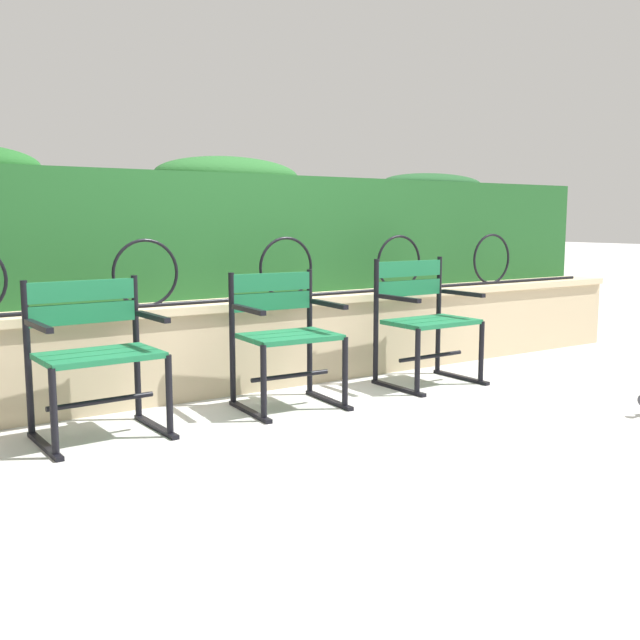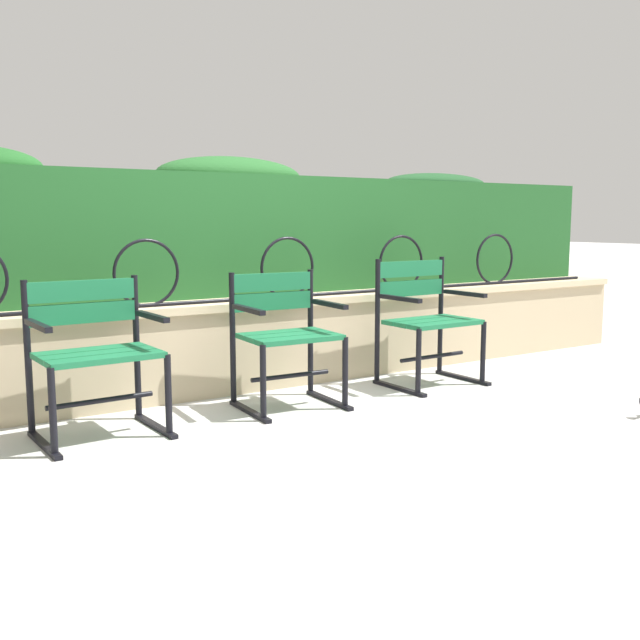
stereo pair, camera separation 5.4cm
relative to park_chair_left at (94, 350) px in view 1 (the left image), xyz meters
The scene contains 7 objects.
ground_plane 1.39m from the park_chair_left, 15.94° to the right, with size 60.00×60.00×0.00m, color #B7B5AF.
stone_wall 1.39m from the park_chair_left, 23.78° to the left, with size 7.02×0.41×0.60m.
iron_arch_fence 1.16m from the park_chair_left, 25.48° to the left, with size 6.49×0.02×0.42m.
hedge_row 1.71m from the park_chair_left, 37.89° to the left, with size 6.88×0.50×0.98m.
park_chair_left is the anchor object (origin of this frame).
park_chair_centre 1.15m from the park_chair_left, ahead, with size 0.61×0.55×0.82m.
park_chair_right 2.29m from the park_chair_left, ahead, with size 0.65×0.53×0.87m.
Camera 1 is at (-2.34, -3.43, 1.13)m, focal length 40.88 mm.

